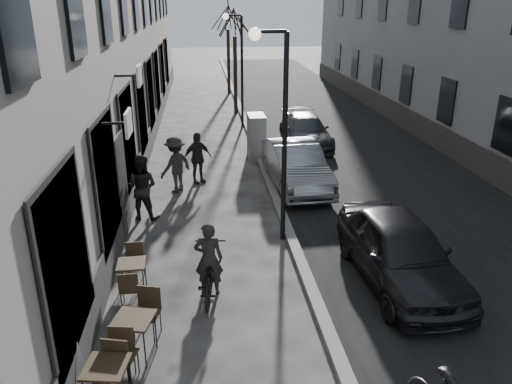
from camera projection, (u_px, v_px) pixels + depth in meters
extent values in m
cube|color=black|center=(332.00, 135.00, 22.26)|extent=(7.30, 60.00, 0.00)
cube|color=slate|center=(251.00, 136.00, 21.87)|extent=(0.25, 60.00, 0.12)
cylinder|color=black|center=(285.00, 143.00, 11.70)|extent=(0.12, 0.12, 5.00)
cylinder|color=black|center=(271.00, 31.00, 10.76)|extent=(0.70, 0.08, 0.08)
sphere|color=#FFF2CC|center=(255.00, 34.00, 10.74)|extent=(0.28, 0.28, 0.28)
cylinder|color=black|center=(242.00, 73.00, 22.82)|extent=(0.12, 0.12, 5.00)
cylinder|color=black|center=(233.00, 15.00, 21.89)|extent=(0.70, 0.08, 0.08)
sphere|color=#FFF2CC|center=(226.00, 16.00, 21.87)|extent=(0.28, 0.28, 0.28)
cylinder|color=black|center=(235.00, 76.00, 25.79)|extent=(0.20, 0.20, 3.90)
cylinder|color=black|center=(229.00, 62.00, 31.35)|extent=(0.20, 0.20, 3.90)
cube|color=black|center=(106.00, 367.00, 7.15)|extent=(0.70, 0.70, 0.04)
cylinder|color=black|center=(97.00, 374.00, 7.53)|extent=(0.02, 0.02, 0.70)
cylinder|color=black|center=(131.00, 376.00, 7.51)|extent=(0.02, 0.02, 0.70)
cube|color=black|center=(133.00, 319.00, 8.17)|extent=(0.77, 0.77, 0.04)
cylinder|color=black|center=(114.00, 347.00, 8.10)|extent=(0.02, 0.02, 0.73)
cylinder|color=black|center=(145.00, 350.00, 8.03)|extent=(0.02, 0.02, 0.73)
cylinder|color=black|center=(126.00, 328.00, 8.59)|extent=(0.02, 0.02, 0.73)
cylinder|color=black|center=(156.00, 330.00, 8.52)|extent=(0.02, 0.02, 0.73)
cube|color=black|center=(131.00, 264.00, 10.06)|extent=(0.57, 0.57, 0.04)
cylinder|color=black|center=(120.00, 285.00, 9.93)|extent=(0.02, 0.02, 0.65)
cylinder|color=black|center=(144.00, 284.00, 9.99)|extent=(0.02, 0.02, 0.65)
cylinder|color=black|center=(122.00, 273.00, 10.37)|extent=(0.02, 0.02, 0.65)
cylinder|color=black|center=(145.00, 272.00, 10.43)|extent=(0.02, 0.02, 0.65)
cube|color=silver|center=(70.00, 368.00, 7.37)|extent=(0.43, 0.67, 1.04)
cube|color=slate|center=(256.00, 137.00, 18.71)|extent=(0.62, 1.12, 1.66)
imported|color=black|center=(209.00, 272.00, 10.10)|extent=(0.82, 1.90, 0.97)
imported|color=black|center=(209.00, 259.00, 9.99)|extent=(0.61, 0.43, 1.59)
imported|color=black|center=(142.00, 187.00, 13.46)|extent=(1.05, 0.92, 1.83)
imported|color=#2C2927|center=(176.00, 164.00, 15.41)|extent=(1.27, 1.27, 1.76)
imported|color=black|center=(197.00, 158.00, 16.16)|extent=(1.07, 0.80, 1.69)
imported|color=black|center=(400.00, 251.00, 10.44)|extent=(1.89, 4.31, 1.45)
imported|color=gray|center=(296.00, 165.00, 15.89)|extent=(1.76, 4.37, 1.41)
imported|color=#3D4148|center=(305.00, 131.00, 20.46)|extent=(1.73, 4.23, 1.23)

